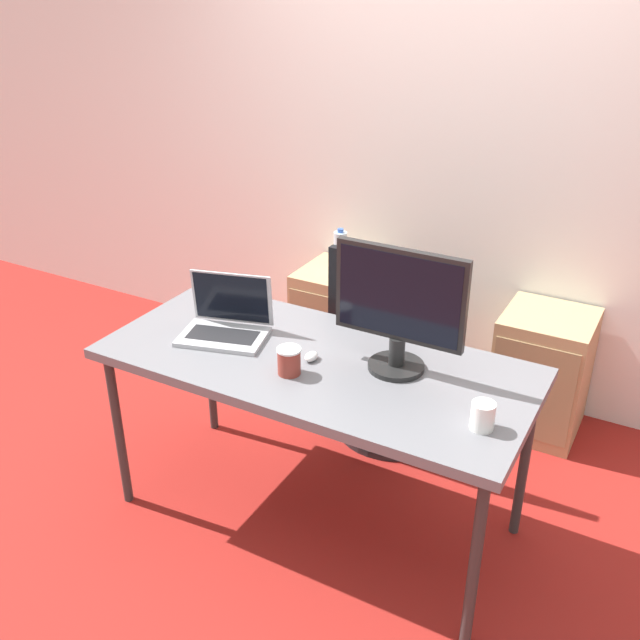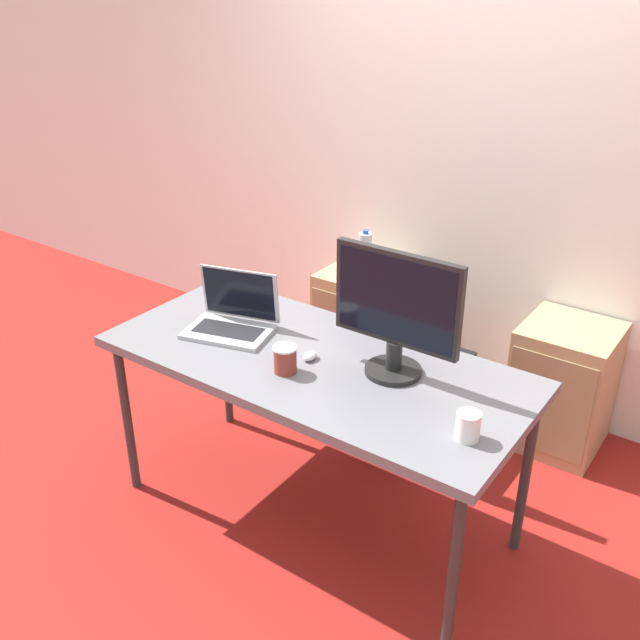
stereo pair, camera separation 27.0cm
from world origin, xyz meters
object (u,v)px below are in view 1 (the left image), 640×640
water_bottle (340,251)px  laptop_center (226,323)px  coffee_cup_brown (289,361)px  cabinet_right (542,373)px  office_chair (389,370)px  mouse (311,356)px  monitor (399,308)px  coffee_cup_white (483,416)px  cabinet_left (339,323)px

water_bottle → laptop_center: (0.06, -1.13, 0.08)m
coffee_cup_brown → cabinet_right: bearing=61.5°
office_chair → cabinet_right: 0.78m
water_bottle → mouse: (0.47, -1.15, 0.05)m
office_chair → monitor: size_ratio=2.09×
coffee_cup_white → mouse: bearing=170.5°
monitor → mouse: bearing=-162.2°
office_chair → coffee_cup_brown: office_chair is taller
cabinet_left → monitor: bearing=-53.2°
cabinet_left → laptop_center: (0.06, -1.13, 0.51)m
cabinet_left → monitor: (0.78, -1.04, 0.71)m
water_bottle → monitor: bearing=-53.3°
laptop_center → coffee_cup_brown: bearing=-20.1°
cabinet_left → laptop_center: size_ratio=1.61×
cabinet_left → cabinet_right: 1.14m
water_bottle → cabinet_left: bearing=-90.0°
monitor → coffee_cup_brown: monitor is taller
mouse → cabinet_left: bearing=112.4°
monitor → coffee_cup_white: 0.50m
monitor → coffee_cup_brown: (-0.33, -0.22, -0.20)m
mouse → coffee_cup_brown: (-0.02, -0.12, 0.04)m
office_chair → coffee_cup_white: (0.68, -0.81, 0.44)m
office_chair → cabinet_right: (0.63, 0.45, -0.06)m
cabinet_left → cabinet_right: same height
coffee_cup_brown → monitor: bearing=34.1°
water_bottle → coffee_cup_brown: (0.45, -1.27, 0.08)m
monitor → coffee_cup_brown: size_ratio=4.77×
mouse → coffee_cup_white: (0.71, -0.12, 0.03)m
cabinet_left → cabinet_right: bearing=0.0°
water_bottle → monitor: size_ratio=0.49×
cabinet_right → coffee_cup_white: (0.04, -1.26, 0.51)m
cabinet_right → mouse: mouse is taller
office_chair → mouse: bearing=-92.6°
cabinet_left → coffee_cup_white: size_ratio=6.61×
mouse → coffee_cup_white: bearing=-9.5°
office_chair → coffee_cup_brown: size_ratio=9.98×
cabinet_left → laptop_center: laptop_center is taller
office_chair → water_bottle: size_ratio=4.30×
cabinet_left → cabinet_right: size_ratio=1.00×
cabinet_right → mouse: size_ratio=9.23×
water_bottle → mouse: 1.24m
cabinet_right → coffee_cup_white: bearing=-88.1°
monitor → laptop_center: bearing=-173.4°
mouse → coffee_cup_brown: 0.13m
office_chair → coffee_cup_brown: 0.94m
mouse → coffee_cup_brown: bearing=-100.4°
mouse → office_chair: bearing=87.4°
cabinet_right → laptop_center: size_ratio=1.61×
coffee_cup_white → coffee_cup_brown: (-0.73, -0.01, 0.00)m
office_chair → coffee_cup_white: bearing=-50.3°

